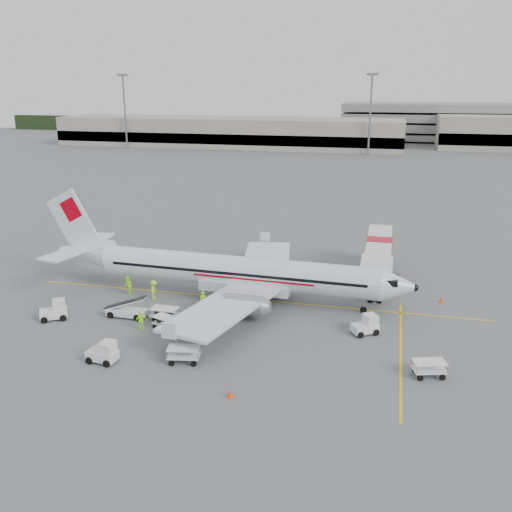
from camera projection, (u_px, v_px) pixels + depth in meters
The scene contains 25 objects.
ground at pixel (251, 300), 54.84m from camera, with size 360.00×360.00×0.00m, color #56595B.
stripe_lead at pixel (251, 300), 54.84m from camera, with size 44.00×0.20×0.01m, color yellow.
stripe_cross at pixel (401, 352), 44.26m from camera, with size 0.20×20.00×0.01m, color yellow.
terminal_west at pixel (229, 132), 183.29m from camera, with size 110.00×22.00×9.00m, color gray, non-canonical shape.
parking_garage at pixel (434, 121), 195.82m from camera, with size 62.00×24.00×14.00m, color slate, non-canonical shape.
treeline at pixel (363, 128), 216.55m from camera, with size 300.00×3.00×6.00m, color black, non-canonical shape.
mast_west at pixel (125, 112), 176.97m from camera, with size 3.20×1.20×22.00m, color slate, non-canonical shape.
mast_center at pixel (370, 115), 160.12m from camera, with size 3.20×1.20×22.00m, color slate, non-canonical shape.
aircraft at pixel (237, 251), 53.38m from camera, with size 35.39×27.74×9.76m, color silver, non-canonical shape.
jet_bridge at pixel (378, 260), 59.30m from camera, with size 3.26×17.40×4.57m, color silver, non-canonical shape.
belt_loader at pixel (127, 303), 50.48m from camera, with size 4.73×1.77×2.56m, color silver, non-canonical shape.
tug_fore at pixel (365, 325), 47.18m from camera, with size 2.15×1.23×1.66m, color silver, non-canonical shape.
tug_mid at pixel (102, 351), 42.44m from camera, with size 2.21×1.26×1.71m, color silver, non-canonical shape.
tug_aft at pixel (53, 310), 50.05m from camera, with size 2.30×1.32×1.78m, color silver, non-canonical shape.
cart_loaded_a at pixel (166, 323), 48.17m from camera, with size 2.16×1.28×1.13m, color silver, non-canonical shape.
cart_loaded_b at pixel (165, 314), 49.82m from camera, with size 2.33×1.38×1.21m, color silver, non-canonical shape.
cart_empty_a at pixel (184, 355), 42.43m from camera, with size 2.37×1.40×1.24m, color silver, non-canonical shape.
cart_empty_b at pixel (429, 369), 40.41m from camera, with size 2.28×1.35×1.19m, color silver, non-canonical shape.
cone_nose at pixel (441, 300), 54.03m from camera, with size 0.37×0.37×0.60m, color #F0410D.
cone_port at pixel (275, 262), 65.21m from camera, with size 0.33×0.33×0.54m, color #F0410D.
cone_stbd at pixel (230, 392), 37.85m from camera, with size 0.41×0.41×0.67m, color #F0410D.
crew_a at pixel (203, 301), 52.10m from camera, with size 0.65×0.43×1.78m, color #94E321.
crew_b at pixel (128, 286), 55.89m from camera, with size 0.91×0.71×1.88m, color #94E321.
crew_c at pixel (154, 290), 54.76m from camera, with size 1.22×0.70×1.88m, color #94E321.
crew_d at pixel (141, 321), 47.98m from camera, with size 0.97×0.40×1.66m, color #94E321.
Camera 1 is at (12.49, -49.64, 20.13)m, focal length 40.00 mm.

